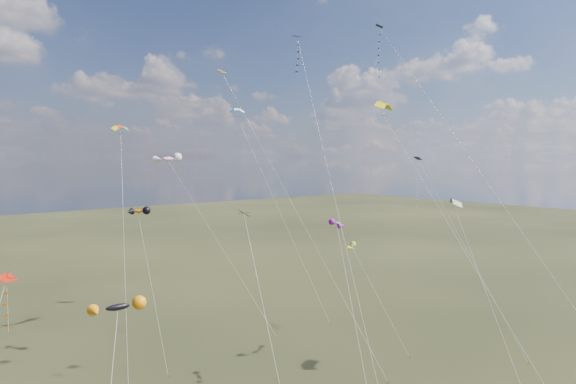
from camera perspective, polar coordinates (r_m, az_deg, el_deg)
diamond_black_high at (r=57.93m, az=11.74°, el=12.89°), size 3.68×28.44×37.53m
diamond_navy_tall at (r=57.58m, az=1.70°, el=12.47°), size 8.35×21.58×36.66m
diamond_black_mid at (r=38.38m, az=-3.27°, el=-10.13°), size 5.18×14.66×18.69m
diamond_red_low at (r=44.34m, az=-28.99°, el=-11.56°), size 7.60×10.92×14.18m
diamond_navy_right at (r=61.68m, az=14.69°, el=0.14°), size 6.93×11.07×23.01m
diamond_orange_center at (r=56.53m, az=-1.98°, el=3.37°), size 9.23×18.16×32.91m
parafoil_yellow at (r=48.90m, az=10.69°, el=9.54°), size 2.80×22.41×28.57m
parafoil_blue_white at (r=82.60m, az=-5.66°, el=9.01°), size 4.18×19.95×31.10m
parafoil_striped at (r=59.66m, az=18.21°, el=-0.91°), size 8.25×14.03×18.92m
parafoil_tricolor at (r=65.82m, az=-18.10°, el=6.75°), size 6.09×14.44×27.18m
novelty_black_orange at (r=41.47m, az=-18.39°, el=-12.07°), size 6.60×9.00×12.29m
novelty_orange_black at (r=64.37m, az=-16.32°, el=-2.11°), size 2.74×11.95×17.02m
novelty_white_purple at (r=53.94m, az=5.47°, el=-3.63°), size 7.98×13.58×16.40m
novelty_redwhite_stripe at (r=73.19m, az=-13.14°, el=3.58°), size 9.23×16.74×23.48m
novelty_blue_yellow at (r=62.13m, az=7.18°, el=-6.03°), size 3.86×7.60×12.71m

